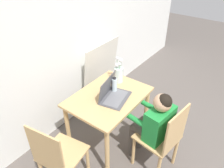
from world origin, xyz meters
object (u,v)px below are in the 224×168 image
(chair_occupied, at_px, (163,139))
(chair_spare, at_px, (58,157))
(flower_vase, at_px, (119,73))
(laptop, at_px, (112,93))
(person_seated, at_px, (155,121))
(water_bottle, at_px, (114,85))

(chair_occupied, bearing_deg, chair_spare, -33.37)
(flower_vase, bearing_deg, laptop, -156.67)
(person_seated, distance_m, water_bottle, 0.62)
(chair_occupied, relative_size, person_seated, 0.90)
(chair_occupied, distance_m, water_bottle, 0.80)
(chair_occupied, bearing_deg, laptop, -80.92)
(chair_spare, height_order, water_bottle, water_bottle)
(person_seated, height_order, flower_vase, flower_vase)
(chair_occupied, distance_m, person_seated, 0.21)
(person_seated, bearing_deg, laptop, -78.91)
(chair_spare, height_order, flower_vase, flower_vase)
(laptop, height_order, water_bottle, laptop)
(person_seated, bearing_deg, chair_spare, -27.77)
(chair_occupied, xyz_separation_m, person_seated, (0.02, 0.12, 0.17))
(person_seated, bearing_deg, chair_occupied, 90.00)
(chair_occupied, xyz_separation_m, chair_spare, (-0.82, 0.72, 0.00))
(person_seated, distance_m, flower_vase, 0.77)
(chair_spare, height_order, person_seated, person_seated)
(chair_spare, relative_size, laptop, 2.19)
(chair_spare, relative_size, flower_vase, 2.69)
(laptop, bearing_deg, chair_occupied, -100.59)
(person_seated, height_order, laptop, person_seated)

